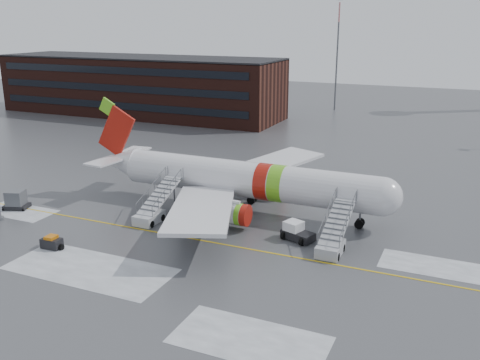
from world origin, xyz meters
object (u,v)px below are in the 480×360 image
at_px(airliner, 239,179).
at_px(pushback_tug, 296,232).
at_px(airstair_aft, 153,211).
at_px(baggage_tractor, 52,243).
at_px(uld_container, 16,200).
at_px(airstair_fwd, 333,240).

bearing_deg(airliner, pushback_tug, -33.13).
bearing_deg(pushback_tug, airstair_aft, -175.39).
relative_size(airstair_aft, baggage_tractor, 3.29).
bearing_deg(airliner, baggage_tractor, -124.79).
relative_size(airstair_aft, uld_container, 2.64).
height_order(pushback_tug, baggage_tractor, pushback_tug).
xyz_separation_m(airstair_aft, pushback_tug, (14.90, 1.20, -0.31)).
height_order(pushback_tug, uld_container, uld_container).
distance_m(airliner, uld_container, 24.31).
height_order(airstair_aft, pushback_tug, airstair_aft).
xyz_separation_m(airliner, uld_container, (-22.22, -9.52, -2.47)).
height_order(airliner, airstair_aft, airliner).
xyz_separation_m(airstair_fwd, uld_container, (-34.15, -2.99, -0.12)).
height_order(airstair_aft, uld_container, airstair_aft).
bearing_deg(airliner, airstair_aft, -135.81).
distance_m(pushback_tug, baggage_tractor, 22.20).
relative_size(airliner, airstair_aft, 4.55).
distance_m(pushback_tug, uld_container, 30.68).
bearing_deg(baggage_tractor, airstair_fwd, 22.56).
relative_size(airstair_fwd, airstair_aft, 1.00).
bearing_deg(baggage_tractor, uld_container, 148.95).
height_order(uld_container, baggage_tractor, uld_container).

